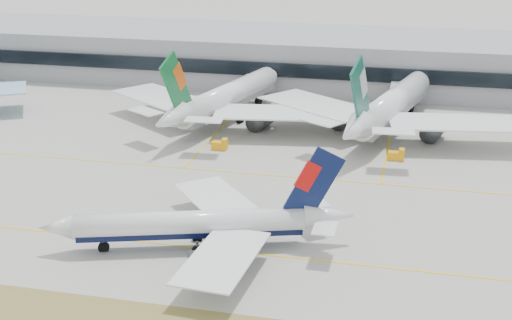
% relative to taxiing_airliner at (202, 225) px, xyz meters
% --- Properties ---
extents(ground, '(3000.00, 3000.00, 0.00)m').
position_rel_taxiing_airliner_xyz_m(ground, '(6.02, 4.76, -4.10)').
color(ground, '#9E9C94').
rests_on(ground, ground).
extents(taxiing_airliner, '(49.35, 41.96, 17.02)m').
position_rel_taxiing_airliner_xyz_m(taxiing_airliner, '(0.00, 0.00, 0.00)').
color(taxiing_airliner, white).
rests_on(taxiing_airliner, ground).
extents(widebody_eva, '(62.04, 61.82, 22.74)m').
position_rel_taxiing_airliner_xyz_m(widebody_eva, '(-15.39, 69.76, 1.94)').
color(widebody_eva, white).
rests_on(widebody_eva, ground).
extents(widebody_cathay, '(64.73, 64.53, 23.76)m').
position_rel_taxiing_airliner_xyz_m(widebody_cathay, '(26.01, 70.44, 2.21)').
color(widebody_cathay, white).
rests_on(widebody_cathay, ground).
extents(terminal, '(280.00, 43.10, 15.00)m').
position_rel_taxiing_airliner_xyz_m(terminal, '(6.02, 119.60, 3.40)').
color(terminal, gray).
rests_on(terminal, ground).
extents(gse_c, '(3.55, 2.00, 2.60)m').
position_rel_taxiing_airliner_xyz_m(gse_c, '(28.93, 50.29, -3.06)').
color(gse_c, '#FBA20D').
rests_on(gse_c, ground).
extents(gse_b, '(3.55, 2.00, 2.60)m').
position_rel_taxiing_airliner_xyz_m(gse_b, '(-10.61, 48.51, -3.06)').
color(gse_b, '#FBA20D').
rests_on(gse_b, ground).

